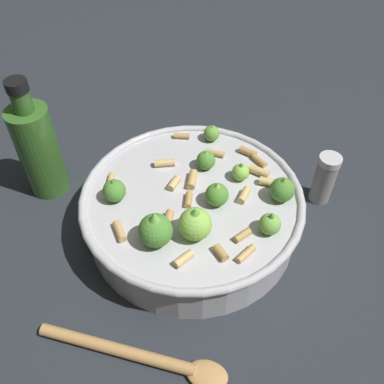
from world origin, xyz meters
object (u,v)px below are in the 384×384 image
at_px(cooking_pan, 192,209).
at_px(olive_oil_bottle, 38,148).
at_px(wooden_spoon, 143,357).
at_px(pepper_shaker, 325,178).

bearing_deg(cooking_pan, olive_oil_bottle, 132.57).
bearing_deg(wooden_spoon, olive_oil_bottle, 93.98).
relative_size(cooking_pan, olive_oil_bottle, 1.59).
height_order(pepper_shaker, olive_oil_bottle, olive_oil_bottle).
xyz_separation_m(pepper_shaker, olive_oil_bottle, (-0.40, 0.24, 0.04)).
bearing_deg(wooden_spoon, cooking_pan, 46.28).
distance_m(pepper_shaker, wooden_spoon, 0.39).
bearing_deg(cooking_pan, pepper_shaker, -11.17).
relative_size(pepper_shaker, wooden_spoon, 0.46).
height_order(pepper_shaker, wooden_spoon, pepper_shaker).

